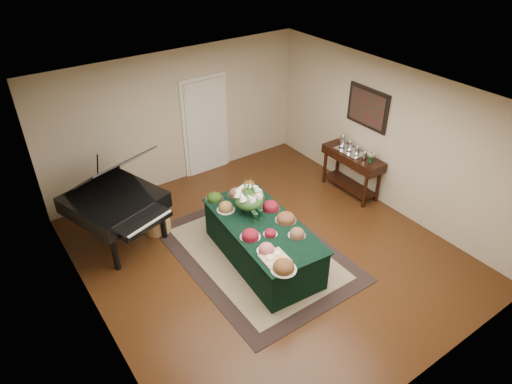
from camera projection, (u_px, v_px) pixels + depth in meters
ground at (266, 252)px, 7.68m from camera, size 6.00×6.00×0.00m
area_rug at (257, 253)px, 7.66m from camera, size 2.33×3.27×0.01m
kitchen_doorway at (206, 127)px, 9.45m from camera, size 1.05×0.07×2.10m
buffet_table at (262, 242)px, 7.33m from camera, size 1.24×2.32×0.73m
food_platters at (259, 217)px, 7.20m from camera, size 1.12×2.39×0.13m
cutting_board at (274, 257)px, 6.44m from camera, size 0.39×0.39×0.10m
green_goblets at (257, 215)px, 7.17m from camera, size 0.20×0.16×0.18m
floral_centerpiece at (249, 197)px, 7.27m from camera, size 0.48×0.48×0.48m
grand_piano at (115, 201)px, 7.52m from camera, size 1.67×1.85×1.63m
wicker_basket at (158, 224)px, 8.11m from camera, size 0.46×0.46×0.29m
mahogany_sideboard at (352, 162)px, 8.91m from camera, size 0.45×1.32×0.86m
tea_service at (352, 147)px, 8.79m from camera, size 0.34×0.74×0.30m
pink_bouquet at (371, 156)px, 8.43m from camera, size 0.17×0.17×0.22m
wall_painting at (368, 108)px, 8.43m from camera, size 0.05×0.95×0.75m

